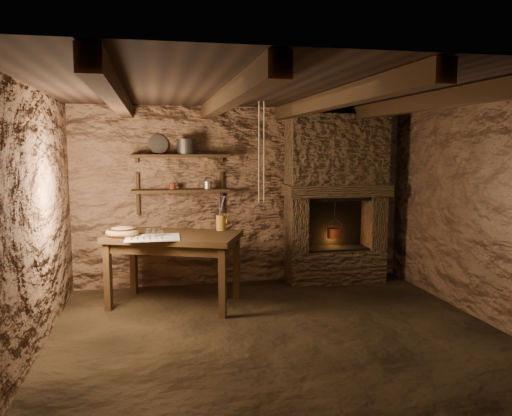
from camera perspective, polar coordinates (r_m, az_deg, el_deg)
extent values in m
plane|color=black|center=(5.17, 2.58, -14.15)|extent=(4.50, 4.50, 0.00)
cube|color=#4B3223|center=(6.81, -1.49, 1.39)|extent=(4.50, 0.04, 2.40)
cube|color=#4B3223|center=(3.00, 12.16, -5.92)|extent=(4.50, 0.04, 2.40)
cube|color=#4B3223|center=(4.83, -24.16, -1.50)|extent=(0.04, 4.00, 2.40)
cube|color=#4B3223|center=(5.84, 24.60, -0.17)|extent=(0.04, 4.00, 2.40)
cube|color=black|center=(4.85, 2.74, 13.34)|extent=(4.50, 4.00, 0.04)
cube|color=black|center=(4.70, -15.70, 12.19)|extent=(0.14, 3.95, 0.16)
cube|color=black|center=(4.74, -3.27, 12.39)|extent=(0.14, 3.95, 0.16)
cube|color=black|center=(4.99, 8.44, 12.06)|extent=(0.14, 3.95, 0.16)
cube|color=black|center=(5.41, 18.64, 11.37)|extent=(0.14, 3.95, 0.16)
cube|color=black|center=(6.54, -8.59, 1.97)|extent=(1.25, 0.30, 0.04)
cube|color=black|center=(6.52, -8.66, 5.91)|extent=(1.25, 0.30, 0.04)
cube|color=#3E2E1F|center=(7.07, 8.96, -6.49)|extent=(1.35, 0.45, 0.45)
cube|color=#3E2E1F|center=(6.78, 4.60, -1.84)|extent=(0.23, 0.45, 0.75)
cube|color=#3E2E1F|center=(7.18, 13.27, -1.52)|extent=(0.23, 0.45, 0.75)
cube|color=#3E2E1F|center=(6.88, 9.22, 2.03)|extent=(1.43, 0.51, 0.16)
cube|color=#3E2E1F|center=(6.88, 9.22, 6.62)|extent=(1.35, 0.45, 0.94)
cube|color=black|center=(7.14, 8.51, -1.46)|extent=(0.90, 0.06, 0.75)
cube|color=#382613|center=(5.93, -9.37, -3.25)|extent=(1.70, 1.34, 0.06)
cube|color=#382613|center=(5.95, -9.35, -4.16)|extent=(1.53, 1.18, 0.11)
cube|color=beige|center=(5.70, -11.73, -3.34)|extent=(0.61, 0.50, 0.01)
cylinder|color=olive|center=(6.11, -4.01, -1.69)|extent=(0.12, 0.12, 0.18)
torus|color=olive|center=(6.12, -3.43, -1.50)|extent=(0.02, 0.10, 0.10)
ellipsoid|color=olive|center=(5.90, -15.02, -2.70)|extent=(0.38, 0.38, 0.13)
cylinder|color=#312E2C|center=(6.52, -8.01, 6.87)|extent=(0.27, 0.27, 0.18)
cylinder|color=#AAAAA4|center=(6.61, -11.15, 7.17)|extent=(0.28, 0.17, 0.26)
cylinder|color=#561B11|center=(6.53, -9.52, 2.46)|extent=(0.10, 0.10, 0.08)
cylinder|color=maroon|center=(6.93, 8.94, -2.87)|extent=(0.25, 0.25, 0.14)
torus|color=#312E2C|center=(6.92, 8.96, -2.20)|extent=(0.22, 0.01, 0.22)
cylinder|color=#312E2C|center=(6.89, 8.98, -0.80)|extent=(0.01, 0.01, 0.44)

